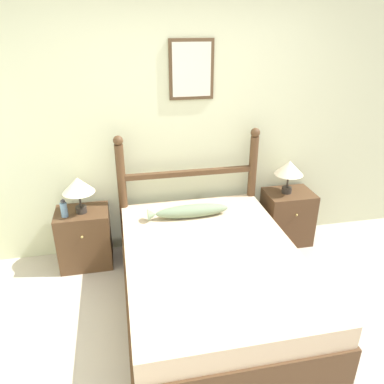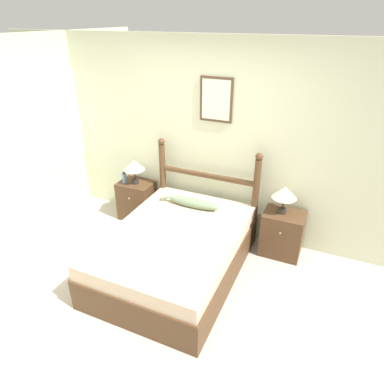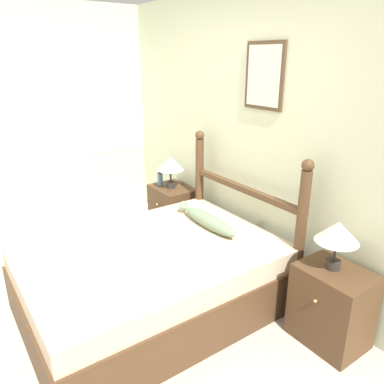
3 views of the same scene
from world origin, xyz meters
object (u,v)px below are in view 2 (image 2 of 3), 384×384
(bottle, at_px, (124,178))
(fish_pillow, at_px, (191,202))
(bed, at_px, (176,252))
(table_lamp_left, at_px, (134,166))
(nightstand_left, at_px, (137,200))
(table_lamp_right, at_px, (285,193))
(nightstand_right, at_px, (282,233))

(bottle, height_order, fish_pillow, bottle)
(bed, xyz_separation_m, fish_pillow, (-0.07, 0.60, 0.34))
(table_lamp_left, relative_size, fish_pillow, 0.47)
(nightstand_left, xyz_separation_m, fish_pillow, (1.00, -0.26, 0.32))
(table_lamp_left, distance_m, fish_pillow, 1.05)
(table_lamp_right, distance_m, fish_pillow, 1.15)
(table_lamp_right, bearing_deg, nightstand_right, -4.77)
(bed, distance_m, fish_pillow, 0.69)
(nightstand_right, distance_m, bottle, 2.30)
(nightstand_right, bearing_deg, nightstand_left, 180.00)
(bed, bearing_deg, bottle, 146.86)
(nightstand_left, xyz_separation_m, nightstand_right, (2.13, 0.00, 0.00))
(nightstand_left, distance_m, nightstand_right, 2.13)
(nightstand_right, xyz_separation_m, fish_pillow, (-1.13, -0.26, 0.32))
(table_lamp_right, height_order, bottle, table_lamp_right)
(nightstand_right, bearing_deg, table_lamp_left, -179.41)
(bed, distance_m, nightstand_right, 1.37)
(bottle, xyz_separation_m, fish_pillow, (1.13, -0.19, -0.05))
(table_lamp_right, bearing_deg, bed, -139.88)
(nightstand_left, height_order, nightstand_right, same)
(nightstand_right, height_order, bottle, bottle)
(bottle, bearing_deg, fish_pillow, -9.36)
(bottle, relative_size, fish_pillow, 0.23)
(nightstand_right, xyz_separation_m, table_lamp_left, (-2.12, -0.02, 0.56))
(table_lamp_left, bearing_deg, bed, -38.42)
(bed, distance_m, nightstand_left, 1.37)
(nightstand_left, bearing_deg, bottle, -151.51)
(table_lamp_left, height_order, fish_pillow, table_lamp_left)
(nightstand_right, xyz_separation_m, bottle, (-2.27, -0.08, 0.37))
(nightstand_left, height_order, table_lamp_right, table_lamp_right)
(bottle, distance_m, fish_pillow, 1.15)
(fish_pillow, bearing_deg, table_lamp_right, 13.66)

